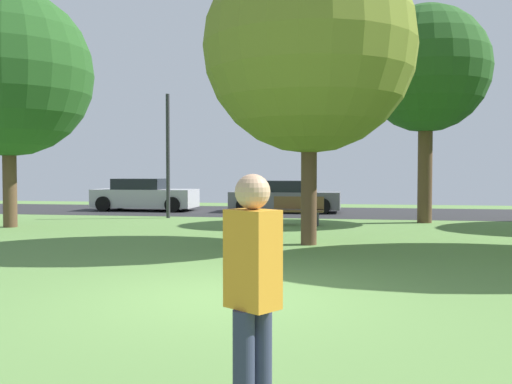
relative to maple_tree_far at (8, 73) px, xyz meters
The scene contains 10 objects.
ground_plane 12.77m from the maple_tree_far, 43.30° to the right, with size 44.00×44.00×0.00m, color #5B8442.
road_strip 12.58m from the maple_tree_far, 42.22° to the left, with size 44.00×6.40×0.01m, color #28282B.
maple_tree_far is the anchor object (origin of this frame).
oak_tree_center 9.64m from the maple_tree_far, 15.12° to the right, with size 4.89×4.89×7.01m.
oak_tree_left 13.16m from the maple_tree_far, 16.38° to the left, with size 4.15×4.15×7.14m.
person_catcher 15.96m from the maple_tree_far, 51.19° to the right, with size 0.39×0.36×1.69m.
parked_car_silver 8.69m from the maple_tree_far, 79.73° to the left, with size 4.35×2.01×1.38m.
parked_car_grey 11.45m from the maple_tree_far, 45.83° to the left, with size 4.51×2.06×1.31m.
park_bench 9.81m from the maple_tree_far, 14.28° to the left, with size 1.60×0.45×0.90m.
street_lamp_post 5.96m from the maple_tree_far, 47.95° to the left, with size 0.14×0.14×4.50m, color #2D2D33.
Camera 1 is at (1.72, -7.45, 1.71)m, focal length 39.64 mm.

